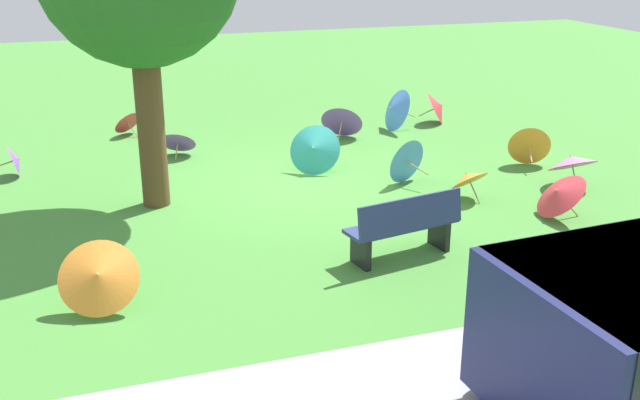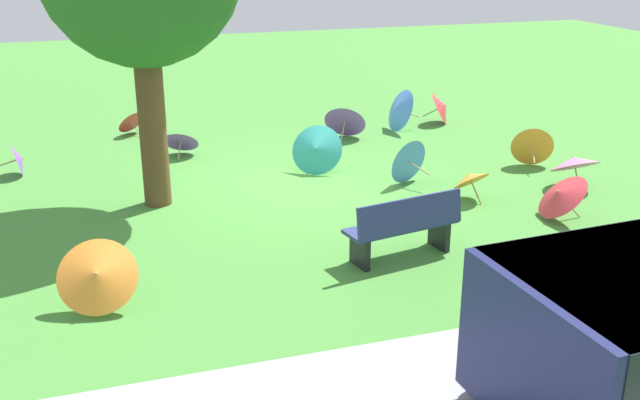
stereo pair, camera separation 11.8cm
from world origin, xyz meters
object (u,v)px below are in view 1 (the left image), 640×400
Objects in this scene: parasol_red_1 at (559,193)px; parasol_orange_2 at (468,177)px; park_bench at (405,226)px; parasol_orange_1 at (529,144)px; parasol_blue_0 at (404,160)px; parasol_blue_1 at (394,109)px; parasol_red_0 at (126,121)px; parasol_pink_0 at (572,161)px; parasol_purple_3 at (342,120)px; parasol_orange_0 at (98,276)px; parasol_teal_3 at (314,149)px; parasol_red_3 at (438,107)px; parasol_purple_0 at (16,160)px; parasol_purple_1 at (178,140)px.

parasol_orange_2 is (0.89, -1.18, -0.02)m from parasol_red_1.
parasol_orange_1 is (-3.98, -3.16, -0.07)m from park_bench.
parasol_blue_0 is 3.57m from parasol_blue_1.
parasol_blue_0 reaches higher than parasol_orange_1.
parasol_orange_2 is (2.03, 1.36, -0.02)m from parasol_orange_1.
parasol_red_0 is at bearing -14.64° from parasol_blue_1.
parasol_orange_1 is 1.02× the size of parasol_pink_0.
parasol_red_1 is 5.63m from parasol_purple_3.
parasol_blue_1 is (-6.54, -6.55, 0.02)m from parasol_orange_0.
parasol_purple_3 is at bearing -74.30° from parasol_red_1.
parasol_orange_0 is 5.80m from parasol_teal_3.
parasol_red_3 reaches higher than parasol_pink_0.
parasol_teal_3 is (2.82, -3.34, 0.04)m from parasol_red_1.
parasol_orange_0 is 0.92× the size of parasol_teal_3.
parasol_teal_3 is 2.90m from parasol_orange_2.
parasol_purple_0 is 0.72× the size of parasol_purple_1.
parasol_orange_1 is at bearing -92.37° from parasol_pink_0.
parasol_red_0 is at bearing -67.09° from parasol_purple_1.
parasol_blue_0 is (-5.26, -3.23, -0.05)m from parasol_orange_0.
parasol_red_1 is 1.61m from parasol_pink_0.
parasol_orange_2 is (-7.05, 3.62, 0.07)m from parasol_purple_0.
parasol_red_0 is at bearing -9.65° from parasol_red_3.
parasol_teal_3 reaches higher than parasol_red_1.
parasol_orange_1 is 6.69m from parasol_purple_1.
parasol_purple_1 is at bearing -39.83° from parasol_teal_3.
park_bench is at bearing 67.53° from parasol_blue_1.
parasol_red_1 reaches higher than parasol_red_0.
parasol_purple_3 is at bearing 10.42° from parasol_blue_1.
parasol_red_1 is at bearing 130.16° from parasol_teal_3.
parasol_teal_3 is at bearing -49.84° from parasol_red_1.
park_bench reaches higher than parasol_purple_0.
parasol_pink_0 is (0.06, 1.36, 0.07)m from parasol_orange_1.
parasol_blue_0 is 0.98× the size of parasol_purple_1.
parasol_red_3 is (-6.83, 1.16, 0.07)m from parasol_red_0.
parasol_orange_0 is 6.32m from parasol_purple_1.
parasol_orange_0 is (-1.16, 5.70, 0.15)m from parasol_purple_0.
parasol_orange_0 is 1.16× the size of parasol_purple_1.
parasol_purple_0 is 0.73× the size of parasol_orange_1.
parasol_pink_0 is (-1.09, -1.18, 0.06)m from parasol_red_1.
park_bench is at bearing 38.49° from parasol_orange_1.
parasol_pink_0 is (-0.09, 4.77, 0.08)m from parasol_red_3.
parasol_blue_1 is 0.90× the size of parasol_purple_3.
parasol_purple_3 is (-1.32, -6.04, -0.07)m from park_bench.
parasol_teal_3 is (2.58, 2.31, -0.03)m from parasol_blue_1.
parasol_red_3 is at bearing -172.54° from parasol_purple_1.
parasol_orange_1 is at bearing 146.74° from parasol_red_0.
parasol_teal_3 is at bearing 34.35° from parasol_red_3.
parasol_red_1 is 6.84m from parasol_orange_0.
parasol_orange_2 is (-4.12, 3.99, 0.05)m from parasol_purple_1.
park_bench is 7.45m from parasol_purple_0.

